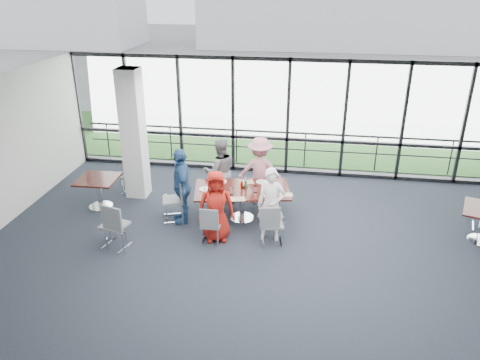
# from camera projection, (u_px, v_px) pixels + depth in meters

# --- Properties ---
(floor) EXTENTS (12.00, 10.00, 0.02)m
(floor) POSITION_uv_depth(u_px,v_px,m) (268.00, 276.00, 8.73)
(floor) COLOR #20262F
(floor) RESTS_ON ground
(ceiling) EXTENTS (12.00, 10.00, 0.04)m
(ceiling) POSITION_uv_depth(u_px,v_px,m) (272.00, 109.00, 7.43)
(ceiling) COLOR white
(ceiling) RESTS_ON ground
(curtain_wall_back) EXTENTS (12.00, 0.10, 3.20)m
(curtain_wall_back) POSITION_uv_depth(u_px,v_px,m) (288.00, 118.00, 12.59)
(curtain_wall_back) COLOR white
(curtain_wall_back) RESTS_ON ground
(structural_column) EXTENTS (0.50, 0.50, 3.20)m
(structural_column) POSITION_uv_depth(u_px,v_px,m) (134.00, 135.00, 11.29)
(structural_column) COLOR white
(structural_column) RESTS_ON ground
(apron) EXTENTS (80.00, 70.00, 0.02)m
(apron) POSITION_uv_depth(u_px,v_px,m) (294.00, 122.00, 17.76)
(apron) COLOR slate
(apron) RESTS_ON ground
(grass_strip) EXTENTS (80.00, 5.00, 0.01)m
(grass_strip) POSITION_uv_depth(u_px,v_px,m) (291.00, 138.00, 15.94)
(grass_strip) COLOR #255720
(grass_strip) RESTS_ON ground
(hangar_main) EXTENTS (24.00, 10.00, 6.00)m
(hangar_main) POSITION_uv_depth(u_px,v_px,m) (363.00, 4.00, 35.83)
(hangar_main) COLOR white
(hangar_main) RESTS_ON ground
(hangar_aux) EXTENTS (10.00, 6.00, 4.00)m
(hangar_aux) POSITION_uv_depth(u_px,v_px,m) (71.00, 18.00, 35.74)
(hangar_aux) COLOR white
(hangar_aux) RESTS_ON ground
(guard_rail) EXTENTS (12.00, 0.06, 0.06)m
(guard_rail) POSITION_uv_depth(u_px,v_px,m) (288.00, 149.00, 13.58)
(guard_rail) COLOR #2D2D33
(guard_rail) RESTS_ON ground
(main_table) EXTENTS (2.27, 1.51, 0.75)m
(main_table) POSITION_uv_depth(u_px,v_px,m) (242.00, 193.00, 10.51)
(main_table) COLOR #340F0E
(main_table) RESTS_ON ground
(side_table_left) EXTENTS (0.94, 0.94, 0.75)m
(side_table_left) POSITION_uv_depth(u_px,v_px,m) (98.00, 183.00, 11.04)
(side_table_left) COLOR #340F0E
(side_table_left) RESTS_ON ground
(diner_near_left) EXTENTS (0.85, 0.66, 1.55)m
(diner_near_left) POSITION_uv_depth(u_px,v_px,m) (216.00, 206.00, 9.63)
(diner_near_left) COLOR #B31B12
(diner_near_left) RESTS_ON ground
(diner_near_right) EXTENTS (0.60, 0.45, 1.60)m
(diner_near_right) POSITION_uv_depth(u_px,v_px,m) (271.00, 205.00, 9.64)
(diner_near_right) COLOR white
(diner_near_right) RESTS_ON ground
(diner_far_left) EXTENTS (0.92, 0.75, 1.64)m
(diner_far_left) POSITION_uv_depth(u_px,v_px,m) (220.00, 171.00, 11.22)
(diner_far_left) COLOR slate
(diner_far_left) RESTS_ON ground
(diner_far_right) EXTENTS (1.12, 0.66, 1.66)m
(diner_far_right) POSITION_uv_depth(u_px,v_px,m) (260.00, 170.00, 11.24)
(diner_far_right) COLOR pink
(diner_far_right) RESTS_ON ground
(diner_end) EXTENTS (0.88, 1.15, 1.75)m
(diner_end) POSITION_uv_depth(u_px,v_px,m) (182.00, 186.00, 10.33)
(diner_end) COLOR #2C5488
(diner_end) RESTS_ON ground
(chair_main_nl) EXTENTS (0.41, 0.41, 0.82)m
(chair_main_nl) POSITION_uv_depth(u_px,v_px,m) (211.00, 224.00, 9.68)
(chair_main_nl) COLOR gray
(chair_main_nl) RESTS_ON ground
(chair_main_nr) EXTENTS (0.51, 0.51, 0.89)m
(chair_main_nr) POSITION_uv_depth(u_px,v_px,m) (272.00, 224.00, 9.63)
(chair_main_nr) COLOR gray
(chair_main_nr) RESTS_ON ground
(chair_main_fl) EXTENTS (0.45, 0.45, 0.81)m
(chair_main_fl) POSITION_uv_depth(u_px,v_px,m) (218.00, 185.00, 11.51)
(chair_main_fl) COLOR gray
(chair_main_fl) RESTS_ON ground
(chair_main_fr) EXTENTS (0.44, 0.44, 0.83)m
(chair_main_fr) POSITION_uv_depth(u_px,v_px,m) (260.00, 182.00, 11.64)
(chair_main_fr) COLOR gray
(chair_main_fr) RESTS_ON ground
(chair_main_end) EXTENTS (0.60, 0.60, 0.98)m
(chair_main_end) POSITION_uv_depth(u_px,v_px,m) (173.00, 200.00, 10.55)
(chair_main_end) COLOR gray
(chair_main_end) RESTS_ON ground
(chair_spare_la) EXTENTS (0.60, 0.60, 1.00)m
(chair_spare_la) POSITION_uv_depth(u_px,v_px,m) (115.00, 225.00, 9.47)
(chair_spare_la) COLOR gray
(chair_spare_la) RESTS_ON ground
(chair_spare_lb) EXTENTS (0.46, 0.46, 0.90)m
(chair_spare_lb) POSITION_uv_depth(u_px,v_px,m) (132.00, 176.00, 11.89)
(chair_spare_lb) COLOR gray
(chair_spare_lb) RESTS_ON ground
(plate_nl) EXTENTS (0.27, 0.27, 0.01)m
(plate_nl) POSITION_uv_depth(u_px,v_px,m) (216.00, 196.00, 10.11)
(plate_nl) COLOR white
(plate_nl) RESTS_ON main_table
(plate_nr) EXTENTS (0.24, 0.24, 0.01)m
(plate_nr) POSITION_uv_depth(u_px,v_px,m) (269.00, 196.00, 10.11)
(plate_nr) COLOR white
(plate_nr) RESTS_ON main_table
(plate_fl) EXTENTS (0.28, 0.28, 0.01)m
(plate_fl) POSITION_uv_depth(u_px,v_px,m) (221.00, 181.00, 10.83)
(plate_fl) COLOR white
(plate_fl) RESTS_ON main_table
(plate_fr) EXTENTS (0.26, 0.26, 0.01)m
(plate_fr) POSITION_uv_depth(u_px,v_px,m) (262.00, 182.00, 10.81)
(plate_fr) COLOR white
(plate_fr) RESTS_ON main_table
(plate_end) EXTENTS (0.26, 0.26, 0.01)m
(plate_end) POSITION_uv_depth(u_px,v_px,m) (205.00, 189.00, 10.44)
(plate_end) COLOR white
(plate_end) RESTS_ON main_table
(tumbler_a) EXTENTS (0.08, 0.08, 0.15)m
(tumbler_a) POSITION_uv_depth(u_px,v_px,m) (232.00, 191.00, 10.17)
(tumbler_a) COLOR white
(tumbler_a) RESTS_ON main_table
(tumbler_b) EXTENTS (0.08, 0.08, 0.15)m
(tumbler_b) POSITION_uv_depth(u_px,v_px,m) (256.00, 189.00, 10.28)
(tumbler_b) COLOR white
(tumbler_b) RESTS_ON main_table
(tumbler_c) EXTENTS (0.06, 0.06, 0.13)m
(tumbler_c) POSITION_uv_depth(u_px,v_px,m) (246.00, 181.00, 10.72)
(tumbler_c) COLOR white
(tumbler_c) RESTS_ON main_table
(tumbler_d) EXTENTS (0.08, 0.08, 0.15)m
(tumbler_d) POSITION_uv_depth(u_px,v_px,m) (211.00, 189.00, 10.28)
(tumbler_d) COLOR white
(tumbler_d) RESTS_ON main_table
(menu_a) EXTENTS (0.36, 0.28, 0.00)m
(menu_a) POSITION_uv_depth(u_px,v_px,m) (238.00, 199.00, 9.99)
(menu_a) COLOR beige
(menu_a) RESTS_ON main_table
(menu_b) EXTENTS (0.31, 0.24, 0.00)m
(menu_b) POSITION_uv_depth(u_px,v_px,m) (286.00, 195.00, 10.19)
(menu_b) COLOR beige
(menu_b) RESTS_ON main_table
(menu_c) EXTENTS (0.39, 0.33, 0.00)m
(menu_c) POSITION_uv_depth(u_px,v_px,m) (246.00, 182.00, 10.80)
(menu_c) COLOR beige
(menu_c) RESTS_ON main_table
(condiment_caddy) EXTENTS (0.10, 0.07, 0.04)m
(condiment_caddy) POSITION_uv_depth(u_px,v_px,m) (245.00, 187.00, 10.52)
(condiment_caddy) COLOR black
(condiment_caddy) RESTS_ON main_table
(ketchup_bottle) EXTENTS (0.06, 0.06, 0.18)m
(ketchup_bottle) POSITION_uv_depth(u_px,v_px,m) (242.00, 185.00, 10.44)
(ketchup_bottle) COLOR #9B0800
(ketchup_bottle) RESTS_ON main_table
(green_bottle) EXTENTS (0.05, 0.05, 0.20)m
(green_bottle) POSITION_uv_depth(u_px,v_px,m) (246.00, 185.00, 10.44)
(green_bottle) COLOR #277233
(green_bottle) RESTS_ON main_table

